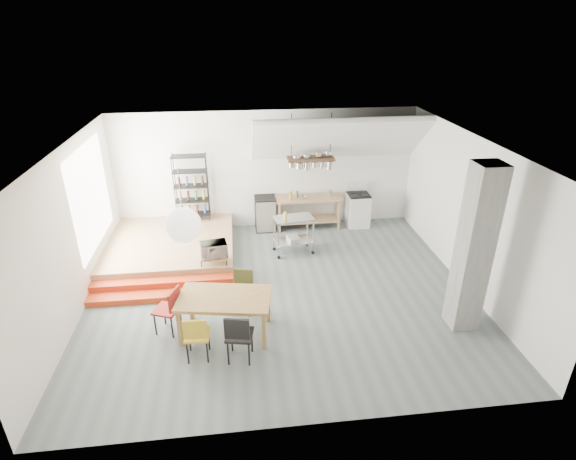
{
  "coord_description": "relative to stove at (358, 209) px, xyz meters",
  "views": [
    {
      "loc": [
        -0.82,
        -8.08,
        5.34
      ],
      "look_at": [
        0.25,
        0.8,
        1.08
      ],
      "focal_mm": 28.0,
      "sensor_mm": 36.0,
      "label": 1
    }
  ],
  "objects": [
    {
      "name": "chair_red",
      "position": [
        -4.65,
        -4.24,
        0.07
      ],
      "size": [
        0.55,
        0.55,
        0.93
      ],
      "rotation": [
        0.0,
        0.0,
        -1.95
      ],
      "color": "#A81F18",
      "rests_on": "ground"
    },
    {
      "name": "slope_ceiling",
      "position": [
        -0.7,
        -0.26,
        2.07
      ],
      "size": [
        4.4,
        1.44,
        1.32
      ],
      "primitive_type": "cube",
      "rotation": [
        -0.73,
        0.0,
        0.0
      ],
      "color": "white",
      "rests_on": "wall_back"
    },
    {
      "name": "stove",
      "position": [
        0.0,
        0.0,
        0.0
      ],
      "size": [
        0.6,
        0.6,
        1.18
      ],
      "color": "white",
      "rests_on": "ground"
    },
    {
      "name": "concrete_column",
      "position": [
        0.8,
        -4.66,
        1.12
      ],
      "size": [
        0.5,
        0.5,
        3.2
      ],
      "primitive_type": "cube",
      "color": "slate",
      "rests_on": "ground"
    },
    {
      "name": "platform",
      "position": [
        -5.0,
        -1.16,
        -0.28
      ],
      "size": [
        3.0,
        3.0,
        0.4
      ],
      "primitive_type": "cube",
      "color": "#9D7B4E",
      "rests_on": "ground"
    },
    {
      "name": "wire_shelving",
      "position": [
        -4.5,
        0.04,
        0.85
      ],
      "size": [
        0.88,
        0.38,
        1.8
      ],
      "color": "black",
      "rests_on": "platform"
    },
    {
      "name": "dining_table",
      "position": [
        -3.65,
        -4.4,
        0.22
      ],
      "size": [
        1.79,
        1.2,
        0.79
      ],
      "rotation": [
        0.0,
        0.0,
        -0.17
      ],
      "color": "brown",
      "rests_on": "ground"
    },
    {
      "name": "kitchen_counter",
      "position": [
        -1.4,
        -0.01,
        0.15
      ],
      "size": [
        1.8,
        0.6,
        0.91
      ],
      "color": "#9D7B4E",
      "rests_on": "ground"
    },
    {
      "name": "chair_mustard",
      "position": [
        -4.12,
        -5.07,
        0.06
      ],
      "size": [
        0.42,
        0.42,
        0.9
      ],
      "rotation": [
        0.0,
        0.0,
        3.11
      ],
      "color": "gold",
      "rests_on": "ground"
    },
    {
      "name": "window_pane",
      "position": [
        -6.48,
        -1.66,
        1.32
      ],
      "size": [
        0.02,
        2.5,
        2.2
      ],
      "primitive_type": "cube",
      "color": "white",
      "rests_on": "wall_left"
    },
    {
      "name": "floor",
      "position": [
        -2.5,
        -3.16,
        -0.48
      ],
      "size": [
        8.0,
        8.0,
        0.0
      ],
      "primitive_type": "plane",
      "color": "slate",
      "rests_on": "ground"
    },
    {
      "name": "rolling_cart",
      "position": [
        -2.0,
        -1.39,
        0.13
      ],
      "size": [
        1.03,
        0.68,
        0.94
      ],
      "rotation": [
        0.0,
        0.0,
        0.16
      ],
      "color": "silver",
      "rests_on": "ground"
    },
    {
      "name": "microwave_shelf",
      "position": [
        -3.9,
        -2.41,
        0.07
      ],
      "size": [
        0.6,
        0.4,
        0.16
      ],
      "color": "#9D7B4E",
      "rests_on": "platform"
    },
    {
      "name": "chair_olive",
      "position": [
        -3.31,
        -3.7,
        0.04
      ],
      "size": [
        0.48,
        0.48,
        0.87
      ],
      "rotation": [
        0.0,
        0.0,
        -0.25
      ],
      "color": "brown",
      "rests_on": "ground"
    },
    {
      "name": "step_upper",
      "position": [
        -5.0,
        -2.76,
        -0.35
      ],
      "size": [
        3.0,
        0.35,
        0.27
      ],
      "primitive_type": "cube",
      "color": "red",
      "rests_on": "ground"
    },
    {
      "name": "step_lower",
      "position": [
        -5.0,
        -3.11,
        -0.41
      ],
      "size": [
        3.0,
        0.35,
        0.13
      ],
      "primitive_type": "cube",
      "color": "red",
      "rests_on": "ground"
    },
    {
      "name": "ceiling",
      "position": [
        -2.5,
        -3.16,
        2.72
      ],
      "size": [
        8.0,
        7.0,
        0.02
      ],
      "primitive_type": "cube",
      "color": "white",
      "rests_on": "wall_back"
    },
    {
      "name": "bowl",
      "position": [
        -1.56,
        -0.06,
        0.45
      ],
      "size": [
        0.26,
        0.26,
        0.05
      ],
      "primitive_type": "imported",
      "rotation": [
        0.0,
        0.0,
        0.34
      ],
      "color": "silver",
      "rests_on": "kitchen_counter"
    },
    {
      "name": "wall_right",
      "position": [
        1.5,
        -3.16,
        1.12
      ],
      "size": [
        0.04,
        7.0,
        3.2
      ],
      "primitive_type": "cube",
      "color": "silver",
      "rests_on": "ground"
    },
    {
      "name": "wall_left",
      "position": [
        -6.5,
        -3.16,
        1.12
      ],
      "size": [
        0.04,
        7.0,
        3.2
      ],
      "primitive_type": "cube",
      "color": "silver",
      "rests_on": "ground"
    },
    {
      "name": "pot_rack",
      "position": [
        -1.37,
        -0.23,
        1.5
      ],
      "size": [
        1.2,
        0.5,
        1.43
      ],
      "color": "#3B2517",
      "rests_on": "ceiling"
    },
    {
      "name": "wall_back",
      "position": [
        -2.5,
        0.34,
        1.12
      ],
      "size": [
        8.0,
        0.04,
        3.2
      ],
      "primitive_type": "cube",
      "color": "silver",
      "rests_on": "ground"
    },
    {
      "name": "chair_black",
      "position": [
        -3.42,
        -5.2,
        0.09
      ],
      "size": [
        0.51,
        0.51,
        0.96
      ],
      "rotation": [
        0.0,
        0.0,
        2.96
      ],
      "color": "black",
      "rests_on": "ground"
    },
    {
      "name": "mini_fridge",
      "position": [
        -2.58,
        0.04,
        -0.01
      ],
      "size": [
        0.55,
        0.55,
        0.94
      ],
      "primitive_type": "cube",
      "color": "black",
      "rests_on": "ground"
    },
    {
      "name": "microwave",
      "position": [
        -3.9,
        -2.41,
        0.24
      ],
      "size": [
        0.63,
        0.48,
        0.32
      ],
      "primitive_type": "imported",
      "rotation": [
        0.0,
        0.0,
        0.17
      ],
      "color": "beige",
      "rests_on": "microwave_shelf"
    },
    {
      "name": "paper_lantern",
      "position": [
        -4.24,
        -4.29,
        1.72
      ],
      "size": [
        0.6,
        0.6,
        0.6
      ],
      "primitive_type": "sphere",
      "color": "white",
      "rests_on": "ceiling"
    }
  ]
}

